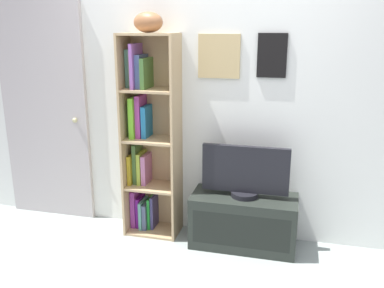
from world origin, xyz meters
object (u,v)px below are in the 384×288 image
object	(u,v)px
football	(148,22)
tv_stand	(243,221)
bookshelf	(147,140)
television	(245,172)
door	(45,113)

from	to	relation	value
football	tv_stand	size ratio (longest dim) A/B	0.30
bookshelf	tv_stand	size ratio (longest dim) A/B	2.01
football	television	bearing A→B (deg)	-3.32
bookshelf	television	size ratio (longest dim) A/B	2.47
football	television	distance (m)	1.41
television	tv_stand	bearing A→B (deg)	-90.00
bookshelf	football	xyz separation A→B (m)	(0.05, -0.03, 0.96)
television	football	bearing A→B (deg)	176.68
bookshelf	door	world-z (taller)	door
television	bookshelf	bearing A→B (deg)	174.59
door	television	bearing A→B (deg)	-5.21
tv_stand	television	size ratio (longest dim) A/B	1.23
door	football	bearing A→B (deg)	-6.61
bookshelf	door	bearing A→B (deg)	174.96
bookshelf	television	xyz separation A→B (m)	(0.86, -0.08, -0.19)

